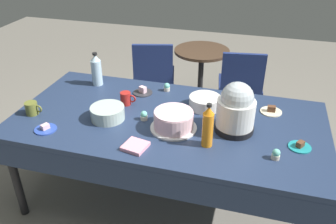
{
  "coord_description": "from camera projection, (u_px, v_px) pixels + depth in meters",
  "views": [
    {
      "loc": [
        0.58,
        -2.05,
        2.04
      ],
      "look_at": [
        0.0,
        0.0,
        0.8
      ],
      "focal_mm": 37.41,
      "sensor_mm": 36.0,
      "label": 1
    }
  ],
  "objects": [
    {
      "name": "glass_salad_bowl",
      "position": [
        108.0,
        113.0,
        2.46
      ],
      "size": [
        0.24,
        0.24,
        0.09
      ],
      "primitive_type": "cylinder",
      "color": "#B2C6BC",
      "rests_on": "potluck_table"
    },
    {
      "name": "cupcake_berry",
      "position": [
        167.0,
        87.0,
        2.85
      ],
      "size": [
        0.05,
        0.05,
        0.07
      ],
      "color": "beige",
      "rests_on": "potluck_table"
    },
    {
      "name": "round_cafe_table",
      "position": [
        201.0,
        69.0,
        3.9
      ],
      "size": [
        0.6,
        0.6,
        0.72
      ],
      "color": "#473323",
      "rests_on": "ground"
    },
    {
      "name": "dessert_plate_teal",
      "position": [
        300.0,
        146.0,
        2.18
      ],
      "size": [
        0.14,
        0.14,
        0.04
      ],
      "color": "teal",
      "rests_on": "potluck_table"
    },
    {
      "name": "coffee_mug_red",
      "position": [
        126.0,
        98.0,
        2.64
      ],
      "size": [
        0.12,
        0.08,
        0.1
      ],
      "color": "#B2231E",
      "rests_on": "potluck_table"
    },
    {
      "name": "slow_cooker",
      "position": [
        236.0,
        109.0,
        2.27
      ],
      "size": [
        0.26,
        0.26,
        0.35
      ],
      "color": "black",
      "rests_on": "potluck_table"
    },
    {
      "name": "soda_bottle_orange_juice",
      "position": [
        208.0,
        127.0,
        2.14
      ],
      "size": [
        0.07,
        0.07,
        0.3
      ],
      "color": "orange",
      "rests_on": "potluck_table"
    },
    {
      "name": "cupcake_mint",
      "position": [
        250.0,
        109.0,
        2.54
      ],
      "size": [
        0.05,
        0.05,
        0.07
      ],
      "color": "beige",
      "rests_on": "potluck_table"
    },
    {
      "name": "ground",
      "position": [
        168.0,
        196.0,
        2.87
      ],
      "size": [
        9.0,
        9.0,
        0.0
      ],
      "primitive_type": "plane",
      "color": "slate"
    },
    {
      "name": "dessert_plate_cobalt",
      "position": [
        45.0,
        128.0,
        2.35
      ],
      "size": [
        0.15,
        0.15,
        0.04
      ],
      "color": "#2D4CB2",
      "rests_on": "potluck_table"
    },
    {
      "name": "maroon_chair_right",
      "position": [
        241.0,
        82.0,
        3.61
      ],
      "size": [
        0.5,
        0.5,
        0.85
      ],
      "color": "navy",
      "rests_on": "ground"
    },
    {
      "name": "maroon_chair_left",
      "position": [
        154.0,
        72.0,
        3.83
      ],
      "size": [
        0.54,
        0.54,
        0.85
      ],
      "color": "navy",
      "rests_on": "ground"
    },
    {
      "name": "soda_bottle_water",
      "position": [
        96.0,
        70.0,
        2.91
      ],
      "size": [
        0.09,
        0.09,
        0.28
      ],
      "color": "silver",
      "rests_on": "potluck_table"
    },
    {
      "name": "cupcake_rose",
      "position": [
        276.0,
        154.0,
        2.07
      ],
      "size": [
        0.05,
        0.05,
        0.07
      ],
      "color": "beige",
      "rests_on": "potluck_table"
    },
    {
      "name": "dessert_plate_cream",
      "position": [
        271.0,
        111.0,
        2.56
      ],
      "size": [
        0.16,
        0.16,
        0.05
      ],
      "color": "beige",
      "rests_on": "potluck_table"
    },
    {
      "name": "coffee_mug_olive",
      "position": [
        32.0,
        108.0,
        2.52
      ],
      "size": [
        0.13,
        0.09,
        0.09
      ],
      "color": "olive",
      "rests_on": "potluck_table"
    },
    {
      "name": "cupcake_vanilla",
      "position": [
        144.0,
        116.0,
        2.46
      ],
      "size": [
        0.05,
        0.05,
        0.07
      ],
      "color": "beige",
      "rests_on": "potluck_table"
    },
    {
      "name": "potluck_table",
      "position": [
        168.0,
        125.0,
        2.52
      ],
      "size": [
        2.2,
        1.1,
        0.75
      ],
      "color": "navy",
      "rests_on": "ground"
    },
    {
      "name": "dessert_plate_charcoal",
      "position": [
        143.0,
        92.0,
        2.82
      ],
      "size": [
        0.16,
        0.16,
        0.06
      ],
      "color": "#2D2D33",
      "rests_on": "potluck_table"
    },
    {
      "name": "paper_napkin_stack",
      "position": [
        135.0,
        146.0,
        2.17
      ],
      "size": [
        0.16,
        0.16,
        0.02
      ],
      "primitive_type": "cube",
      "rotation": [
        0.0,
        0.0,
        -0.2
      ],
      "color": "pink",
      "rests_on": "potluck_table"
    },
    {
      "name": "ceramic_snack_bowl",
      "position": [
        205.0,
        102.0,
        2.6
      ],
      "size": [
        0.24,
        0.24,
        0.09
      ],
      "primitive_type": "cylinder",
      "color": "silver",
      "rests_on": "potluck_table"
    },
    {
      "name": "frosted_layer_cake",
      "position": [
        174.0,
        120.0,
        2.34
      ],
      "size": [
        0.32,
        0.32,
        0.13
      ],
      "color": "silver",
      "rests_on": "potluck_table"
    }
  ]
}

